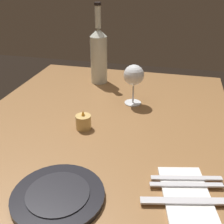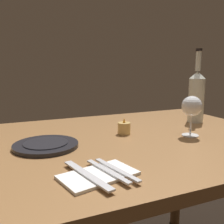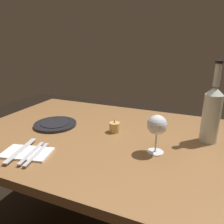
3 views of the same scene
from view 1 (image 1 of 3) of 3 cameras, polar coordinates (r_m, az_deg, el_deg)
name	(u,v)px [view 1 (image 1 of 3)]	position (r m, az deg, el deg)	size (l,w,h in m)	color
dining_table	(94,158)	(0.96, -3.62, -9.34)	(1.30, 0.90, 0.74)	olive
wine_glass_left	(134,76)	(1.08, 4.47, 7.32)	(0.08, 0.08, 0.16)	white
wine_bottle	(99,54)	(1.29, -2.72, 11.69)	(0.08, 0.08, 0.35)	silver
votive_candle	(83,122)	(0.94, -5.85, -2.09)	(0.05, 0.05, 0.07)	#DBB266
dinner_plate	(57,196)	(0.70, -11.09, -16.41)	(0.22, 0.22, 0.02)	black
folded_napkin	(186,194)	(0.72, 14.85, -15.87)	(0.21, 0.15, 0.01)	white
fork_inner	(186,185)	(0.73, 14.93, -14.17)	(0.05, 0.18, 0.00)	silver
fork_outer	(186,178)	(0.75, 14.95, -12.92)	(0.05, 0.18, 0.00)	silver
table_knife	(186,201)	(0.69, 14.90, -17.17)	(0.07, 0.21, 0.00)	silver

